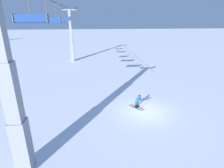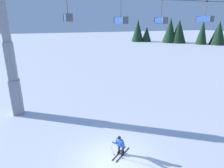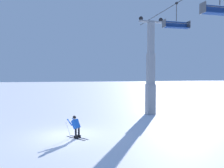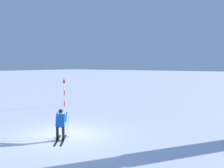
# 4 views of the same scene
# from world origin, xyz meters

# --- Properties ---
(ground_plane) EXTENTS (260.00, 260.00, 0.00)m
(ground_plane) POSITION_xyz_m (0.00, 0.00, 0.00)
(ground_plane) COLOR white
(skier_carving_main) EXTENTS (1.58, 1.42, 1.60)m
(skier_carving_main) POSITION_xyz_m (0.70, 0.46, 0.84)
(skier_carving_main) COLOR black
(skier_carving_main) RESTS_ON ground_plane
(trail_marker_pole) EXTENTS (0.07, 0.28, 2.43)m
(trail_marker_pole) POSITION_xyz_m (-5.74, -6.30, 1.30)
(trail_marker_pole) COLOR red
(trail_marker_pole) RESTS_ON ground_plane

